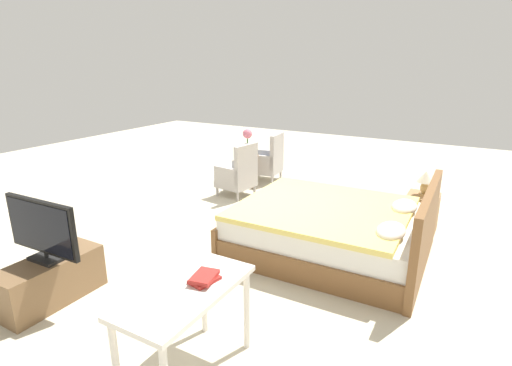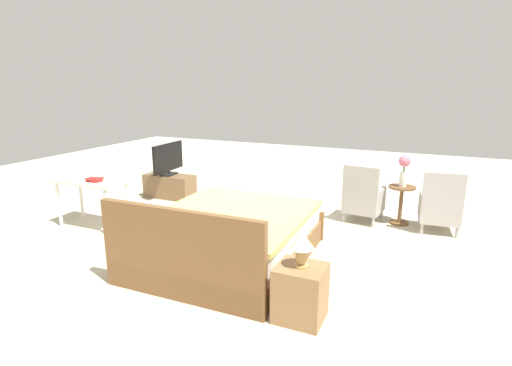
{
  "view_description": "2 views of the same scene",
  "coord_description": "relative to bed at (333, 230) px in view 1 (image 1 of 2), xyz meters",
  "views": [
    {
      "loc": [
        4.13,
        2.48,
        2.23
      ],
      "look_at": [
        -0.08,
        0.08,
        0.75
      ],
      "focal_mm": 28.0,
      "sensor_mm": 36.0,
      "label": 1
    },
    {
      "loc": [
        -2.32,
        5.1,
        2.13
      ],
      "look_at": [
        -0.1,
        0.14,
        0.76
      ],
      "focal_mm": 28.0,
      "sensor_mm": 36.0,
      "label": 2
    }
  ],
  "objects": [
    {
      "name": "ground_plane",
      "position": [
        0.15,
        -1.11,
        -0.3
      ],
      "size": [
        16.0,
        16.0,
        0.0
      ],
      "primitive_type": "plane",
      "color": "beige"
    },
    {
      "name": "bed",
      "position": [
        0.0,
        0.0,
        0.0
      ],
      "size": [
        1.86,
        2.21,
        0.96
      ],
      "color": "brown",
      "rests_on": "ground_plane"
    },
    {
      "name": "armchair_by_window_left",
      "position": [
        -2.35,
        -2.12,
        0.08
      ],
      "size": [
        0.59,
        0.59,
        0.92
      ],
      "color": "#ADA8A3",
      "rests_on": "ground_plane"
    },
    {
      "name": "armchair_by_window_right",
      "position": [
        -1.26,
        -2.12,
        0.08
      ],
      "size": [
        0.61,
        0.61,
        0.92
      ],
      "color": "#ADA8A3",
      "rests_on": "ground_plane"
    },
    {
      "name": "side_table",
      "position": [
        -1.81,
        -2.27,
        0.08
      ],
      "size": [
        0.4,
        0.4,
        0.59
      ],
      "color": "brown",
      "rests_on": "ground_plane"
    },
    {
      "name": "flower_vase",
      "position": [
        -1.81,
        -2.27,
        0.59
      ],
      "size": [
        0.17,
        0.17,
        0.48
      ],
      "color": "silver",
      "rests_on": "side_table"
    },
    {
      "name": "nightstand",
      "position": [
        -1.2,
        0.83,
        -0.04
      ],
      "size": [
        0.44,
        0.41,
        0.52
      ],
      "color": "#997047",
      "rests_on": "ground_plane"
    },
    {
      "name": "table_lamp",
      "position": [
        -1.2,
        0.83,
        0.44
      ],
      "size": [
        0.22,
        0.22,
        0.33
      ],
      "color": "tan",
      "rests_on": "nightstand"
    },
    {
      "name": "tv_stand",
      "position": [
        2.31,
        -2.01,
        -0.08
      ],
      "size": [
        0.96,
        0.4,
        0.44
      ],
      "color": "brown",
      "rests_on": "ground_plane"
    },
    {
      "name": "tv_flatscreen",
      "position": [
        2.32,
        -2.01,
        0.45
      ],
      "size": [
        0.21,
        0.89,
        0.6
      ],
      "color": "black",
      "rests_on": "tv_stand"
    },
    {
      "name": "vanity_desk",
      "position": [
        2.42,
        -0.25,
        0.32
      ],
      "size": [
        1.04,
        0.52,
        0.73
      ],
      "color": "silver",
      "rests_on": "ground_plane"
    },
    {
      "name": "book_stack",
      "position": [
        2.28,
        -0.19,
        0.46
      ],
      "size": [
        0.24,
        0.19,
        0.05
      ],
      "color": "#AD2823",
      "rests_on": "vanity_desk"
    }
  ]
}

